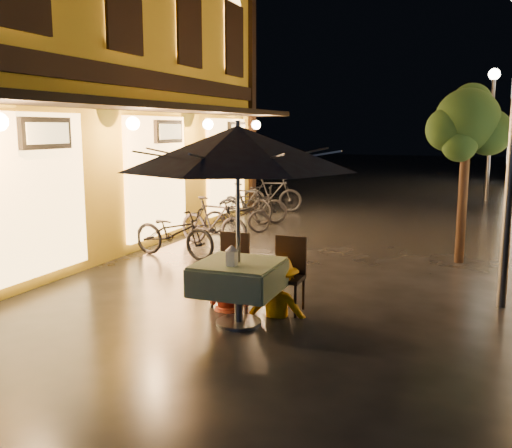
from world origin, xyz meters
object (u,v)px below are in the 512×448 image
at_px(table_lantern, 232,254).
at_px(patio_umbrella, 238,148).
at_px(person_yellow, 278,258).
at_px(person_orange, 229,254).
at_px(cafe_table, 238,278).
at_px(bicycle_0, 174,233).

bearing_deg(table_lantern, patio_umbrella, 90.00).
bearing_deg(table_lantern, person_yellow, 65.49).
relative_size(table_lantern, person_orange, 0.17).
relative_size(cafe_table, bicycle_0, 0.56).
bearing_deg(person_yellow, table_lantern, 59.76).
xyz_separation_m(cafe_table, patio_umbrella, (0.00, 0.00, 1.56)).
relative_size(patio_umbrella, table_lantern, 11.27).
height_order(person_yellow, bicycle_0, person_yellow).
height_order(patio_umbrella, person_yellow, patio_umbrella).
bearing_deg(cafe_table, patio_umbrella, 0.00).
height_order(table_lantern, person_orange, person_orange).
relative_size(cafe_table, table_lantern, 3.96).
xyz_separation_m(cafe_table, table_lantern, (-0.00, -0.20, 0.33)).
relative_size(person_orange, bicycle_0, 0.82).
relative_size(person_yellow, bicycle_0, 0.84).
height_order(patio_umbrella, table_lantern, patio_umbrella).
bearing_deg(bicycle_0, table_lantern, -133.46).
distance_m(table_lantern, person_orange, 0.87).
xyz_separation_m(person_orange, bicycle_0, (-2.14, 2.39, -0.26)).
bearing_deg(cafe_table, bicycle_0, 130.43).
bearing_deg(cafe_table, person_yellow, 57.92).
distance_m(person_orange, person_yellow, 0.70).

